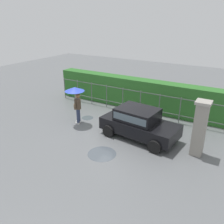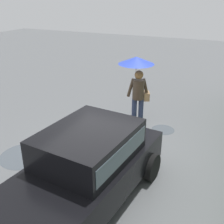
{
  "view_description": "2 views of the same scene",
  "coord_description": "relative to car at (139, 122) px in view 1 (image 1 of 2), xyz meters",
  "views": [
    {
      "loc": [
        5.54,
        -9.03,
        5.49
      ],
      "look_at": [
        0.04,
        0.13,
        1.07
      ],
      "focal_mm": 37.09,
      "sensor_mm": 36.0,
      "label": 1
    },
    {
      "loc": [
        5.24,
        2.49,
        3.76
      ],
      "look_at": [
        -0.48,
        -0.12,
        1.02
      ],
      "focal_mm": 44.28,
      "sensor_mm": 36.0,
      "label": 2
    }
  ],
  "objects": [
    {
      "name": "ground_plane",
      "position": [
        -1.46,
        -0.25,
        -0.8
      ],
      "size": [
        40.0,
        40.0,
        0.0
      ],
      "primitive_type": "plane",
      "color": "slate"
    },
    {
      "name": "car",
      "position": [
        0.0,
        0.0,
        0.0
      ],
      "size": [
        3.87,
        2.16,
        1.48
      ],
      "rotation": [
        0.0,
        0.0,
        -0.1
      ],
      "color": "black",
      "rests_on": "ground"
    },
    {
      "name": "pedestrian",
      "position": [
        -3.55,
        -0.3,
        0.78
      ],
      "size": [
        1.04,
        1.04,
        2.09
      ],
      "rotation": [
        0.0,
        0.0,
        -2.72
      ],
      "color": "#2D3856",
      "rests_on": "ground"
    },
    {
      "name": "gate_pillar",
      "position": [
        2.79,
        -0.1,
        0.44
      ],
      "size": [
        0.6,
        0.6,
        2.42
      ],
      "color": "gray",
      "rests_on": "ground"
    },
    {
      "name": "fence_section",
      "position": [
        -1.71,
        2.64,
        0.02
      ],
      "size": [
        10.67,
        0.05,
        1.5
      ],
      "color": "#59605B",
      "rests_on": "ground"
    },
    {
      "name": "hedge_row",
      "position": [
        -1.71,
        3.58,
        0.15
      ],
      "size": [
        11.62,
        0.9,
        1.9
      ],
      "primitive_type": "cube",
      "color": "#2D6B28",
      "rests_on": "ground"
    },
    {
      "name": "puddle_near",
      "position": [
        -0.68,
        -2.19,
        -0.8
      ],
      "size": [
        1.25,
        1.25,
        0.0
      ],
      "primitive_type": "cylinder",
      "color": "#4C545B",
      "rests_on": "ground"
    },
    {
      "name": "puddle_far",
      "position": [
        -3.51,
        0.58,
        -0.8
      ],
      "size": [
        0.67,
        0.67,
        0.0
      ],
      "primitive_type": "cylinder",
      "color": "#4C545B",
      "rests_on": "ground"
    }
  ]
}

